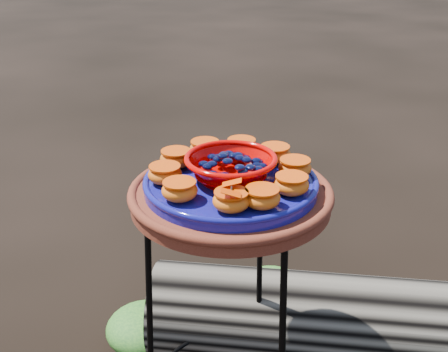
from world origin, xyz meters
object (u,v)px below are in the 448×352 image
at_px(red_bowl, 231,168).
at_px(driftwood_log, 414,329).
at_px(cobalt_plate, 231,185).
at_px(plant_stand, 230,323).
at_px(terracotta_saucer, 231,197).

xyz_separation_m(red_bowl, driftwood_log, (0.43, 0.43, -0.64)).
relative_size(red_bowl, driftwood_log, 0.12).
bearing_deg(red_bowl, driftwood_log, 45.26).
relative_size(cobalt_plate, red_bowl, 2.00).
distance_m(plant_stand, driftwood_log, 0.64).
xyz_separation_m(cobalt_plate, red_bowl, (0.00, 0.00, 0.04)).
bearing_deg(terracotta_saucer, driftwood_log, 45.26).
distance_m(cobalt_plate, driftwood_log, 0.85).
xyz_separation_m(terracotta_saucer, cobalt_plate, (0.00, 0.00, 0.03)).
relative_size(plant_stand, red_bowl, 3.51).
relative_size(terracotta_saucer, cobalt_plate, 1.17).
xyz_separation_m(plant_stand, red_bowl, (0.00, 0.00, 0.44)).
relative_size(plant_stand, driftwood_log, 0.43).
xyz_separation_m(plant_stand, cobalt_plate, (0.00, 0.00, 0.40)).
distance_m(plant_stand, terracotta_saucer, 0.37).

